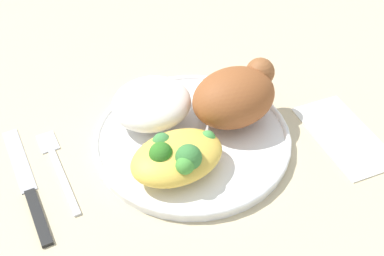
{
  "coord_description": "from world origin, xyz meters",
  "views": [
    {
      "loc": [
        -0.21,
        -0.37,
        0.43
      ],
      "look_at": [
        0.0,
        0.0,
        0.03
      ],
      "focal_mm": 45.44,
      "sensor_mm": 36.0,
      "label": 1
    }
  ],
  "objects": [
    {
      "name": "fork",
      "position": [
        -0.16,
        0.04,
        0.0
      ],
      "size": [
        0.02,
        0.14,
        0.01
      ],
      "color": "silver",
      "rests_on": "ground_plane"
    },
    {
      "name": "roasted_chicken",
      "position": [
        0.06,
        0.0,
        0.05
      ],
      "size": [
        0.12,
        0.08,
        0.07
      ],
      "color": "brown",
      "rests_on": "plate"
    },
    {
      "name": "knife",
      "position": [
        -0.2,
        0.02,
        0.0
      ],
      "size": [
        0.02,
        0.19,
        0.01
      ],
      "color": "black",
      "rests_on": "ground_plane"
    },
    {
      "name": "rice_pile",
      "position": [
        -0.03,
        0.05,
        0.04
      ],
      "size": [
        0.1,
        0.09,
        0.05
      ],
      "primitive_type": "ellipsoid",
      "color": "white",
      "rests_on": "plate"
    },
    {
      "name": "plate",
      "position": [
        0.0,
        0.0,
        0.01
      ],
      "size": [
        0.24,
        0.24,
        0.02
      ],
      "color": "white",
      "rests_on": "ground_plane"
    },
    {
      "name": "mac_cheese_with_broccoli",
      "position": [
        -0.04,
        -0.04,
        0.04
      ],
      "size": [
        0.11,
        0.08,
        0.05
      ],
      "color": "#E6BC47",
      "rests_on": "plate"
    },
    {
      "name": "napkin",
      "position": [
        0.17,
        -0.08,
        0.0
      ],
      "size": [
        0.09,
        0.15,
        0.0
      ],
      "primitive_type": "cube",
      "rotation": [
        0.0,
        0.0,
        -0.12
      ],
      "color": "white",
      "rests_on": "ground_plane"
    },
    {
      "name": "ground_plane",
      "position": [
        0.0,
        0.0,
        0.0
      ],
      "size": [
        2.0,
        2.0,
        0.0
      ],
      "primitive_type": "plane",
      "color": "#C7B48E"
    }
  ]
}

